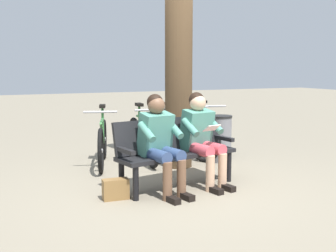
{
  "coord_description": "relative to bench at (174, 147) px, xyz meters",
  "views": [
    {
      "loc": [
        2.23,
        4.65,
        1.52
      ],
      "look_at": [
        -0.07,
        -0.36,
        0.75
      ],
      "focal_mm": 45.14,
      "sensor_mm": 36.0,
      "label": 1
    }
  ],
  "objects": [
    {
      "name": "person_companion",
      "position": [
        0.29,
        0.22,
        0.16
      ],
      "size": [
        0.54,
        0.81,
        1.2
      ],
      "rotation": [
        0.0,
        0.0,
        0.18
      ],
      "color": "#4C8C7A",
      "rests_on": "ground"
    },
    {
      "name": "bicycle_silver",
      "position": [
        -0.8,
        -1.49,
        -0.15
      ],
      "size": [
        0.78,
        1.55,
        0.94
      ],
      "rotation": [
        0.0,
        0.0,
        2.01
      ],
      "color": "black",
      "rests_on": "ground"
    },
    {
      "name": "litter_bin",
      "position": [
        -1.3,
        -0.97,
        -0.13
      ],
      "size": [
        0.36,
        0.36,
        0.75
      ],
      "color": "slate",
      "rests_on": "ground"
    },
    {
      "name": "bench",
      "position": [
        0.0,
        0.0,
        0.0
      ],
      "size": [
        1.66,
        0.75,
        0.87
      ],
      "rotation": [
        0.0,
        0.0,
        0.18
      ],
      "color": "black",
      "rests_on": "ground"
    },
    {
      "name": "bicycle_red",
      "position": [
        -0.15,
        -1.51,
        -0.15
      ],
      "size": [
        0.48,
        1.68,
        0.94
      ],
      "rotation": [
        0.0,
        0.0,
        1.49
      ],
      "color": "black",
      "rests_on": "ground"
    },
    {
      "name": "person_reading",
      "position": [
        -0.34,
        0.11,
        0.16
      ],
      "size": [
        0.54,
        0.81,
        1.2
      ],
      "rotation": [
        0.0,
        0.0,
        0.18
      ],
      "color": "#4C8C7A",
      "rests_on": "ground"
    },
    {
      "name": "tree_trunk",
      "position": [
        -0.52,
        -0.94,
        1.48
      ],
      "size": [
        0.41,
        0.41,
        3.97
      ],
      "primitive_type": "cylinder",
      "color": "#4C3823",
      "rests_on": "ground"
    },
    {
      "name": "bicycle_purple",
      "position": [
        0.52,
        -1.5,
        -0.15
      ],
      "size": [
        0.66,
        1.61,
        0.94
      ],
      "rotation": [
        0.0,
        0.0,
        1.24
      ],
      "color": "black",
      "rests_on": "ground"
    },
    {
      "name": "handbag",
      "position": [
        0.86,
        0.24,
        -0.39
      ],
      "size": [
        0.31,
        0.17,
        0.24
      ],
      "primitive_type": "cube",
      "rotation": [
        0.0,
        0.0,
        -0.09
      ],
      "color": "olive",
      "rests_on": "ground"
    },
    {
      "name": "ground_plane",
      "position": [
        0.05,
        0.14,
        -0.51
      ],
      "size": [
        40.0,
        40.0,
        0.0
      ],
      "primitive_type": "plane",
      "color": "gray"
    },
    {
      "name": "bicycle_orange",
      "position": [
        -1.39,
        -1.62,
        -0.15
      ],
      "size": [
        0.61,
        1.63,
        0.94
      ],
      "rotation": [
        0.0,
        0.0,
        1.29
      ],
      "color": "black",
      "rests_on": "ground"
    }
  ]
}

